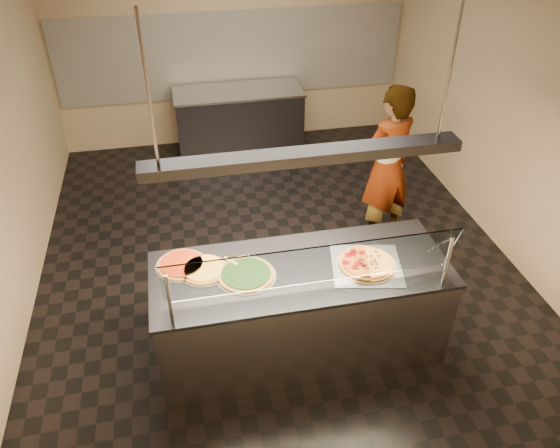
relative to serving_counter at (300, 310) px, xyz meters
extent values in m
cube|color=black|center=(0.06, 1.39, -0.48)|extent=(5.00, 6.00, 0.02)
cube|color=tan|center=(0.06, 4.40, 1.03)|extent=(5.00, 0.02, 3.00)
cube|color=tan|center=(0.06, -1.62, 1.03)|extent=(5.00, 0.02, 3.00)
cube|color=tan|center=(2.57, 1.39, 1.03)|extent=(0.02, 6.00, 3.00)
cube|color=silver|center=(0.06, 4.37, 0.83)|extent=(4.90, 0.02, 1.20)
cube|color=#B7B7BC|center=(0.00, 0.00, -0.02)|extent=(2.38, 0.90, 0.90)
cube|color=#2E2E32|center=(0.00, 0.00, 0.45)|extent=(2.42, 0.94, 0.03)
cylinder|color=#B7B7BC|center=(-1.04, -0.40, 0.68)|extent=(0.03, 0.03, 0.44)
cylinder|color=#B7B7BC|center=(1.04, -0.40, 0.68)|extent=(0.03, 0.03, 0.44)
cube|color=white|center=(0.00, -0.34, 0.76)|extent=(2.18, 0.18, 0.47)
cube|color=silver|center=(0.53, -0.07, 0.47)|extent=(0.66, 0.66, 0.01)
cylinder|color=silver|center=(0.53, -0.07, 0.47)|extent=(0.49, 0.49, 0.01)
cylinder|color=#4C0405|center=(0.52, 0.04, 0.52)|extent=(0.06, 0.06, 0.01)
cylinder|color=#4C0405|center=(0.46, 0.07, 0.52)|extent=(0.06, 0.06, 0.01)
cylinder|color=#4C0405|center=(0.45, 0.03, 0.52)|extent=(0.06, 0.06, 0.01)
cylinder|color=#4C0405|center=(0.40, 0.03, 0.52)|extent=(0.06, 0.06, 0.01)
cylinder|color=#4C0405|center=(0.48, -0.05, 0.52)|extent=(0.06, 0.06, 0.01)
cylinder|color=#4C0405|center=(0.35, -0.06, 0.52)|extent=(0.06, 0.06, 0.01)
cylinder|color=#4C0405|center=(0.44, -0.09, 0.52)|extent=(0.06, 0.06, 0.01)
cylinder|color=#4C0405|center=(0.41, -0.13, 0.52)|extent=(0.06, 0.06, 0.01)
cylinder|color=#4C0405|center=(0.48, -0.11, 0.52)|extent=(0.06, 0.06, 0.01)
cylinder|color=#4C0405|center=(0.49, -0.15, 0.52)|extent=(0.06, 0.06, 0.01)
cube|color=#19590F|center=(0.50, 0.05, 0.52)|extent=(0.02, 0.01, 0.01)
cube|color=#19590F|center=(0.49, -0.03, 0.52)|extent=(0.02, 0.01, 0.01)
cube|color=#19590F|center=(0.44, -0.02, 0.52)|extent=(0.02, 0.02, 0.01)
cube|color=#19590F|center=(0.45, -0.05, 0.52)|extent=(0.02, 0.02, 0.01)
cube|color=#19590F|center=(0.48, -0.08, 0.52)|extent=(0.02, 0.02, 0.01)
cube|color=#19590F|center=(0.43, -0.15, 0.52)|extent=(0.02, 0.02, 0.01)
cube|color=#19590F|center=(0.50, -0.11, 0.52)|extent=(0.02, 0.02, 0.01)
cube|color=#19590F|center=(0.49, -0.18, 0.52)|extent=(0.02, 0.02, 0.01)
sphere|color=#513014|center=(0.54, -0.22, 0.50)|extent=(0.03, 0.03, 0.03)
sphere|color=#513014|center=(0.58, -0.15, 0.50)|extent=(0.03, 0.03, 0.03)
sphere|color=#513014|center=(0.56, -0.11, 0.50)|extent=(0.03, 0.03, 0.03)
sphere|color=#513014|center=(0.60, -0.11, 0.50)|extent=(0.03, 0.03, 0.03)
sphere|color=#513014|center=(0.60, -0.09, 0.50)|extent=(0.03, 0.03, 0.03)
sphere|color=#513014|center=(0.57, -0.08, 0.50)|extent=(0.03, 0.03, 0.03)
sphere|color=#513014|center=(0.60, -0.05, 0.50)|extent=(0.03, 0.03, 0.03)
sphere|color=#513014|center=(0.65, -0.01, 0.50)|extent=(0.03, 0.03, 0.03)
sphere|color=#513014|center=(0.65, 0.05, 0.50)|extent=(0.03, 0.03, 0.03)
sphere|color=#513014|center=(0.59, 0.00, 0.50)|extent=(0.03, 0.03, 0.03)
sphere|color=#513014|center=(0.55, 0.00, 0.50)|extent=(0.03, 0.03, 0.03)
cylinder|color=silver|center=(-0.45, 0.00, 0.47)|extent=(0.48, 0.48, 0.01)
cylinder|color=#915B23|center=(-0.45, 0.00, 0.48)|extent=(0.45, 0.45, 0.02)
cylinder|color=black|center=(-0.45, 0.00, 0.49)|extent=(0.39, 0.39, 0.01)
cylinder|color=silver|center=(-0.77, 0.13, 0.47)|extent=(0.40, 0.40, 0.01)
cylinder|color=#915B23|center=(-0.77, 0.13, 0.48)|extent=(0.37, 0.37, 0.02)
cylinder|color=gold|center=(-0.77, 0.13, 0.49)|extent=(0.32, 0.32, 0.01)
cylinder|color=silver|center=(-0.94, 0.23, 0.47)|extent=(0.42, 0.42, 0.01)
cylinder|color=#915B23|center=(-0.94, 0.23, 0.48)|extent=(0.39, 0.39, 0.02)
cylinder|color=maroon|center=(-0.94, 0.23, 0.49)|extent=(0.34, 0.34, 0.01)
cube|color=#B7B7BC|center=(-0.40, 0.15, 0.49)|extent=(0.17, 0.17, 0.00)
cylinder|color=tan|center=(-0.54, 0.17, 0.49)|extent=(0.11, 0.12, 0.02)
cube|color=#2E2E32|center=(0.05, 3.94, -0.02)|extent=(1.76, 0.70, 0.90)
cube|color=#B7B7BC|center=(0.05, 3.94, 0.45)|extent=(1.80, 0.74, 0.03)
imported|color=black|center=(1.30, 1.47, 0.45)|extent=(0.78, 0.65, 1.83)
cube|color=#2E2E32|center=(0.00, 0.00, 1.48)|extent=(2.30, 0.18, 0.08)
cylinder|color=#B7B7BC|center=(-1.00, 0.00, 2.03)|extent=(0.02, 0.02, 1.01)
cylinder|color=#B7B7BC|center=(1.00, 0.00, 2.03)|extent=(0.02, 0.02, 1.01)
camera|label=1|loc=(-0.86, -3.30, 3.28)|focal=35.00mm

